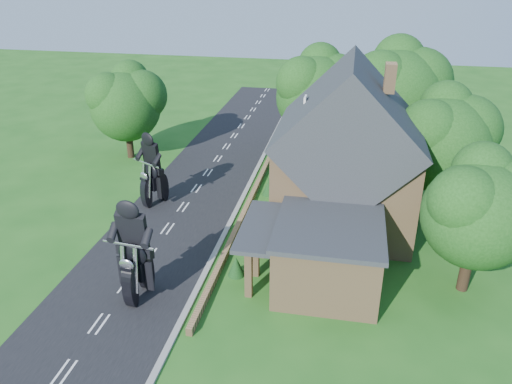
% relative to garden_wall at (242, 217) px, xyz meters
% --- Properties ---
extents(ground, '(120.00, 120.00, 0.00)m').
position_rel_garden_wall_xyz_m(ground, '(-4.30, -5.00, -0.20)').
color(ground, '#1E5517').
rests_on(ground, ground).
extents(road, '(7.00, 80.00, 0.02)m').
position_rel_garden_wall_xyz_m(road, '(-4.30, -5.00, -0.19)').
color(road, black).
rests_on(road, ground).
extents(kerb, '(0.30, 80.00, 0.12)m').
position_rel_garden_wall_xyz_m(kerb, '(-0.65, -5.00, -0.14)').
color(kerb, gray).
rests_on(kerb, ground).
extents(garden_wall, '(0.30, 22.00, 0.40)m').
position_rel_garden_wall_xyz_m(garden_wall, '(0.00, 0.00, 0.00)').
color(garden_wall, '#9A774E').
rests_on(garden_wall, ground).
extents(house, '(9.54, 8.64, 10.24)m').
position_rel_garden_wall_xyz_m(house, '(6.19, 1.00, 4.14)').
color(house, '#9A774E').
rests_on(house, ground).
extents(annex, '(7.05, 5.94, 3.44)m').
position_rel_garden_wall_xyz_m(annex, '(5.57, -5.80, 1.57)').
color(annex, '#9A774E').
rests_on(annex, ground).
extents(tree_annex_side, '(5.64, 5.20, 7.48)m').
position_rel_garden_wall_xyz_m(tree_annex_side, '(12.83, -4.90, 4.49)').
color(tree_annex_side, black).
rests_on(tree_annex_side, ground).
extents(tree_house_right, '(6.51, 6.00, 8.40)m').
position_rel_garden_wall_xyz_m(tree_house_right, '(12.35, 3.62, 4.99)').
color(tree_house_right, black).
rests_on(tree_house_right, ground).
extents(tree_behind_house, '(7.81, 7.20, 10.08)m').
position_rel_garden_wall_xyz_m(tree_behind_house, '(9.88, 11.14, 6.03)').
color(tree_behind_house, black).
rests_on(tree_behind_house, ground).
extents(tree_behind_left, '(6.94, 6.40, 9.16)m').
position_rel_garden_wall_xyz_m(tree_behind_left, '(3.86, 12.13, 5.53)').
color(tree_behind_left, black).
rests_on(tree_behind_left, ground).
extents(tree_far_road, '(6.08, 5.60, 7.84)m').
position_rel_garden_wall_xyz_m(tree_far_road, '(-11.16, 9.11, 4.64)').
color(tree_far_road, black).
rests_on(tree_far_road, ground).
extents(shrub_a, '(0.90, 0.90, 1.10)m').
position_rel_garden_wall_xyz_m(shrub_a, '(1.00, -6.00, 0.35)').
color(shrub_a, black).
rests_on(shrub_a, ground).
extents(shrub_b, '(0.90, 0.90, 1.10)m').
position_rel_garden_wall_xyz_m(shrub_b, '(1.00, -3.50, 0.35)').
color(shrub_b, black).
rests_on(shrub_b, ground).
extents(shrub_c, '(0.90, 0.90, 1.10)m').
position_rel_garden_wall_xyz_m(shrub_c, '(1.00, -1.00, 0.35)').
color(shrub_c, black).
rests_on(shrub_c, ground).
extents(shrub_d, '(0.90, 0.90, 1.10)m').
position_rel_garden_wall_xyz_m(shrub_d, '(1.00, 4.00, 0.35)').
color(shrub_d, black).
rests_on(shrub_d, ground).
extents(shrub_e, '(0.90, 0.90, 1.10)m').
position_rel_garden_wall_xyz_m(shrub_e, '(1.00, 6.50, 0.35)').
color(shrub_e, black).
rests_on(shrub_e, ground).
extents(shrub_f, '(0.90, 0.90, 1.10)m').
position_rel_garden_wall_xyz_m(shrub_f, '(1.00, 9.00, 0.35)').
color(shrub_f, black).
rests_on(shrub_f, ground).
extents(motorcycle_lead, '(0.62, 1.78, 1.62)m').
position_rel_garden_wall_xyz_m(motorcycle_lead, '(-3.23, -8.76, 0.61)').
color(motorcycle_lead, black).
rests_on(motorcycle_lead, ground).
extents(motorcycle_follow, '(1.12, 1.65, 1.53)m').
position_rel_garden_wall_xyz_m(motorcycle_follow, '(-6.29, 1.13, 0.57)').
color(motorcycle_follow, black).
rests_on(motorcycle_follow, ground).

